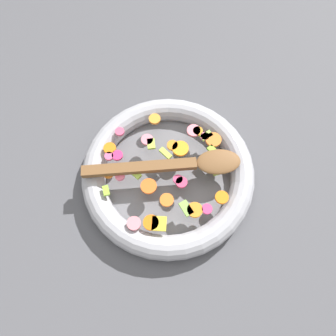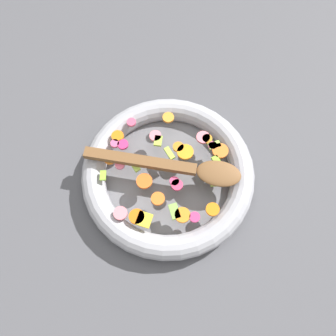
% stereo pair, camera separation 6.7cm
% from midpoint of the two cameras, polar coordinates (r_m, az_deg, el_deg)
% --- Properties ---
extents(ground_plane, '(4.00, 4.00, 0.00)m').
position_cam_midpoint_polar(ground_plane, '(0.72, 2.66, -1.90)').
color(ground_plane, '#4C4C51').
extents(skillet, '(0.37, 0.37, 0.05)m').
position_cam_midpoint_polar(skillet, '(0.70, 2.74, -1.23)').
color(skillet, slate).
rests_on(skillet, ground_plane).
extents(chopped_vegetables, '(0.26, 0.28, 0.01)m').
position_cam_midpoint_polar(chopped_vegetables, '(0.67, 2.97, -0.54)').
color(chopped_vegetables, orange).
rests_on(chopped_vegetables, skillet).
extents(wooden_spoon, '(0.13, 0.32, 0.01)m').
position_cam_midpoint_polar(wooden_spoon, '(0.66, 4.79, -0.19)').
color(wooden_spoon, brown).
rests_on(wooden_spoon, chopped_vegetables).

